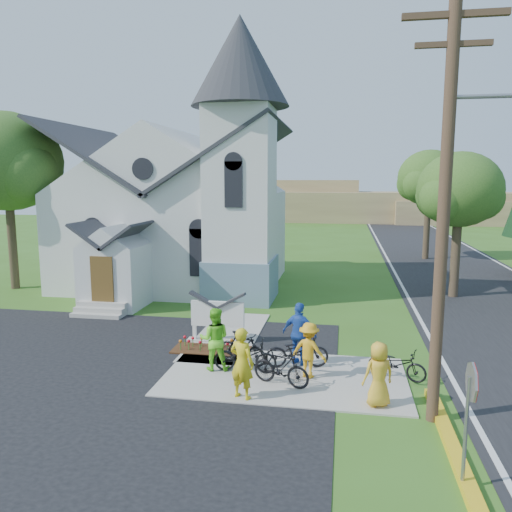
% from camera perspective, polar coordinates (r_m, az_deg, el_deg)
% --- Properties ---
extents(ground, '(120.00, 120.00, 0.00)m').
position_cam_1_polar(ground, '(14.82, -2.89, -14.00)').
color(ground, '#38611B').
rests_on(ground, ground).
extents(road, '(8.00, 90.00, 0.02)m').
position_cam_1_polar(road, '(29.71, 23.27, -3.06)').
color(road, black).
rests_on(road, ground).
extents(sidewalk, '(7.00, 4.00, 0.05)m').
position_cam_1_polar(sidewalk, '(15.03, 3.29, -13.56)').
color(sidewalk, '#A7A497').
rests_on(sidewalk, ground).
extents(church, '(12.35, 12.00, 13.00)m').
position_cam_1_polar(church, '(27.18, -8.45, 7.66)').
color(church, silver).
rests_on(church, ground).
extents(church_sign, '(2.20, 0.40, 1.70)m').
position_cam_1_polar(church_sign, '(17.70, -4.41, -6.68)').
color(church_sign, '#A7A497').
rests_on(church_sign, ground).
extents(flower_bed, '(2.60, 1.10, 0.07)m').
position_cam_1_polar(flower_bed, '(17.17, -5.13, -10.65)').
color(flower_bed, '#371F0F').
rests_on(flower_bed, ground).
extents(utility_pole, '(3.45, 0.28, 10.00)m').
position_cam_1_polar(utility_pole, '(12.04, 21.06, 6.61)').
color(utility_pole, '#452F22').
rests_on(utility_pole, ground).
extents(stop_sign, '(0.11, 0.76, 2.48)m').
position_cam_1_polar(stop_sign, '(10.21, 23.26, -14.75)').
color(stop_sign, gray).
rests_on(stop_sign, ground).
extents(tree_lot_corner, '(5.60, 5.60, 9.15)m').
position_cam_1_polar(tree_lot_corner, '(28.91, -26.64, 9.59)').
color(tree_lot_corner, '#38291E').
rests_on(tree_lot_corner, ground).
extents(tree_road_near, '(4.00, 4.00, 7.05)m').
position_cam_1_polar(tree_road_near, '(25.90, 22.23, 6.97)').
color(tree_road_near, '#38291E').
rests_on(tree_road_near, ground).
extents(tree_road_mid, '(4.40, 4.40, 7.80)m').
position_cam_1_polar(tree_road_mid, '(37.78, 19.20, 8.37)').
color(tree_road_mid, '#38291E').
rests_on(tree_road_mid, ground).
extents(distant_hills, '(61.00, 10.00, 5.60)m').
position_cam_1_polar(distant_hills, '(69.74, 10.24, 5.72)').
color(distant_hills, olive).
rests_on(distant_hills, ground).
extents(cyclist_0, '(0.81, 0.68, 1.90)m').
position_cam_1_polar(cyclist_0, '(13.28, -1.62, -12.12)').
color(cyclist_0, yellow).
rests_on(cyclist_0, sidewalk).
extents(bike_0, '(1.90, 0.70, 0.99)m').
position_cam_1_polar(bike_0, '(15.09, -1.24, -11.34)').
color(bike_0, black).
rests_on(bike_0, sidewalk).
extents(cyclist_1, '(1.03, 0.86, 1.90)m').
position_cam_1_polar(cyclist_1, '(15.19, -4.76, -9.42)').
color(cyclist_1, '#6BDB29').
rests_on(cyclist_1, sidewalk).
extents(bike_1, '(1.74, 1.06, 1.01)m').
position_cam_1_polar(bike_1, '(15.71, -1.56, -10.48)').
color(bike_1, black).
rests_on(bike_1, sidewalk).
extents(cyclist_2, '(1.24, 0.87, 1.95)m').
position_cam_1_polar(cyclist_2, '(15.58, 4.99, -8.85)').
color(cyclist_2, blue).
rests_on(cyclist_2, sidewalk).
extents(bike_2, '(2.03, 1.08, 1.01)m').
position_cam_1_polar(bike_2, '(15.49, 4.71, -10.79)').
color(bike_2, black).
rests_on(bike_2, sidewalk).
extents(cyclist_3, '(1.19, 0.94, 1.62)m').
position_cam_1_polar(cyclist_3, '(14.71, 6.08, -10.63)').
color(cyclist_3, gold).
rests_on(cyclist_3, sidewalk).
extents(bike_3, '(1.76, 1.02, 1.02)m').
position_cam_1_polar(bike_3, '(14.18, 2.87, -12.63)').
color(bike_3, black).
rests_on(bike_3, sidewalk).
extents(cyclist_4, '(0.95, 0.81, 1.66)m').
position_cam_1_polar(cyclist_4, '(13.26, 13.83, -12.98)').
color(cyclist_4, gold).
rests_on(cyclist_4, sidewalk).
extents(bike_4, '(1.78, 1.16, 0.89)m').
position_cam_1_polar(bike_4, '(15.18, 15.81, -11.78)').
color(bike_4, black).
rests_on(bike_4, sidewalk).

